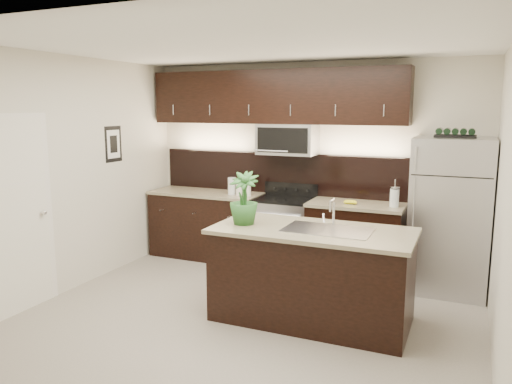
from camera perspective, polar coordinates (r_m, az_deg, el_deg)
ground at (r=5.26m, az=-0.81°, el=-14.07°), size 4.50×4.50×0.00m
room_walls at (r=4.85m, az=-2.24°, el=4.67°), size 4.52×4.02×2.71m
counter_run at (r=6.75m, az=1.55°, el=-4.45°), size 3.51×0.65×0.94m
upper_fixtures at (r=6.67m, az=2.31°, el=9.86°), size 3.49×0.40×1.66m
island at (r=5.07m, az=6.41°, el=-9.34°), size 1.96×0.96×0.94m
sink_faucet at (r=4.90m, az=8.23°, el=-4.14°), size 0.84×0.50×0.28m
refrigerator at (r=6.14m, az=21.28°, el=-2.51°), size 0.86×0.78×1.78m
wine_rack at (r=6.03m, az=21.83°, el=6.27°), size 0.44×0.27×0.10m
plant at (r=5.05m, az=-1.41°, el=-0.71°), size 0.34×0.34×0.53m
canisters at (r=6.76m, az=-2.10°, el=0.52°), size 0.35×0.12×0.23m
french_press at (r=6.17m, az=15.54°, el=-0.54°), size 0.11×0.11×0.32m
bananas at (r=6.26m, az=10.35°, el=-1.08°), size 0.17×0.14×0.05m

